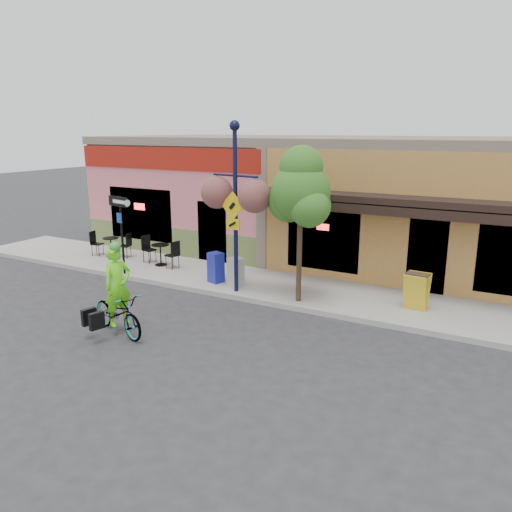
{
  "coord_description": "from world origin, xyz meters",
  "views": [
    {
      "loc": [
        6.74,
        -11.17,
        4.8
      ],
      "look_at": [
        0.37,
        0.5,
        1.4
      ],
      "focal_mm": 35.0,
      "sensor_mm": 36.0,
      "label": 1
    }
  ],
  "objects": [
    {
      "name": "sidewalk",
      "position": [
        0.0,
        2.0,
        0.07
      ],
      "size": [
        24.0,
        3.0,
        0.15
      ],
      "primitive_type": "cube",
      "color": "#9E9B93",
      "rests_on": "ground"
    },
    {
      "name": "cafe_set_left",
      "position": [
        -6.71,
        2.16,
        0.62
      ],
      "size": [
        1.69,
        1.11,
        0.93
      ],
      "primitive_type": null,
      "rotation": [
        0.0,
        0.0,
        0.23
      ],
      "color": "black",
      "rests_on": "sidewalk"
    },
    {
      "name": "cafe_set_right",
      "position": [
        -4.27,
        2.05,
        0.64
      ],
      "size": [
        1.76,
        1.11,
        0.98
      ],
      "primitive_type": null,
      "rotation": [
        0.0,
        0.0,
        -0.19
      ],
      "color": "black",
      "rests_on": "sidewalk"
    },
    {
      "name": "newspaper_box_blue",
      "position": [
        -1.5,
        1.32,
        0.62
      ],
      "size": [
        0.52,
        0.49,
        0.94
      ],
      "primitive_type": null,
      "rotation": [
        0.0,
        0.0,
        -0.33
      ],
      "color": "#1B25A6",
      "rests_on": "sidewalk"
    },
    {
      "name": "sandwich_board",
      "position": [
        4.45,
        1.65,
        0.64
      ],
      "size": [
        0.63,
        0.49,
        0.99
      ],
      "primitive_type": null,
      "rotation": [
        0.0,
        0.0,
        -0.09
      ],
      "color": "gold",
      "rests_on": "sidewalk"
    },
    {
      "name": "street_tree",
      "position": [
        1.47,
        0.94,
        2.3
      ],
      "size": [
        2.03,
        2.03,
        4.3
      ],
      "primitive_type": null,
      "rotation": [
        0.0,
        0.0,
        -0.24
      ],
      "color": "#3D7A26",
      "rests_on": "sidewalk"
    },
    {
      "name": "newspaper_box_grey",
      "position": [
        -0.73,
        1.24,
        0.59
      ],
      "size": [
        0.52,
        0.5,
        0.89
      ],
      "primitive_type": null,
      "rotation": [
        0.0,
        0.0,
        -0.39
      ],
      "color": "#A7A7A7",
      "rests_on": "sidewalk"
    },
    {
      "name": "lamp_post",
      "position": [
        -0.48,
        0.85,
        2.59
      ],
      "size": [
        1.63,
        0.83,
        4.89
      ],
      "primitive_type": null,
      "rotation": [
        0.0,
        0.0,
        -0.13
      ],
      "color": "#111335",
      "rests_on": "sidewalk"
    },
    {
      "name": "building",
      "position": [
        0.0,
        7.5,
        2.25
      ],
      "size": [
        18.2,
        8.2,
        4.5
      ],
      "primitive_type": null,
      "color": "#DB6C77",
      "rests_on": "ground"
    },
    {
      "name": "ground",
      "position": [
        0.0,
        0.0,
        0.0
      ],
      "size": [
        90.0,
        90.0,
        0.0
      ],
      "primitive_type": "plane",
      "color": "#2D2D30",
      "rests_on": "ground"
    },
    {
      "name": "cyclist_rider",
      "position": [
        -1.5,
        -2.89,
        0.96
      ],
      "size": [
        0.63,
        0.8,
        1.91
      ],
      "primitive_type": "imported",
      "rotation": [
        0.0,
        0.0,
        1.29
      ],
      "color": "#67F91A",
      "rests_on": "ground"
    },
    {
      "name": "one_way_sign",
      "position": [
        -4.67,
        0.65,
        1.43
      ],
      "size": [
        1.01,
        0.41,
        2.56
      ],
      "primitive_type": null,
      "rotation": [
        0.0,
        0.0,
        -0.21
      ],
      "color": "black",
      "rests_on": "sidewalk"
    },
    {
      "name": "bicycle",
      "position": [
        -1.55,
        -2.89,
        0.52
      ],
      "size": [
        2.08,
        1.2,
        1.03
      ],
      "primitive_type": "imported",
      "rotation": [
        0.0,
        0.0,
        1.29
      ],
      "color": "maroon",
      "rests_on": "ground"
    },
    {
      "name": "curb",
      "position": [
        0.0,
        0.55,
        0.07
      ],
      "size": [
        24.0,
        0.12,
        0.15
      ],
      "primitive_type": "cube",
      "color": "#A8A59E",
      "rests_on": "ground"
    }
  ]
}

